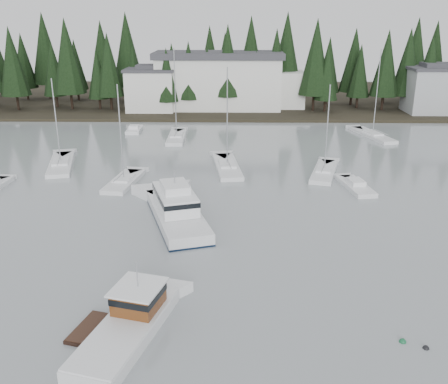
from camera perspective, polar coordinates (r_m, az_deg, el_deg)
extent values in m
cube|color=black|center=(116.50, 2.10, 10.62)|extent=(240.00, 54.00, 1.00)
cube|color=silver|center=(99.32, -8.34, 11.35)|extent=(9.00, 7.00, 7.50)
cube|color=#38383D|center=(98.85, -8.46, 13.64)|extent=(9.54, 7.42, 0.50)
cube|color=#38383D|center=(98.79, -8.47, 13.99)|extent=(4.95, 3.85, 0.80)
cube|color=#999EA0|center=(104.24, 22.88, 10.57)|extent=(10.00, 8.00, 8.00)
cube|color=#38383D|center=(103.77, 23.20, 12.87)|extent=(10.60, 8.48, 0.50)
cube|color=#38383D|center=(103.72, 23.24, 13.20)|extent=(5.50, 4.40, 0.80)
cube|color=silver|center=(100.89, -0.63, 12.39)|extent=(24.00, 10.00, 10.00)
cube|color=#38383D|center=(100.37, -0.64, 15.39)|extent=(25.00, 11.00, 1.20)
cube|color=silver|center=(103.44, 6.21, 11.62)|extent=(10.00, 8.00, 7.00)
cube|color=silver|center=(31.44, -11.09, -15.81)|extent=(5.45, 9.86, 1.35)
cube|color=silver|center=(31.03, -11.18, -14.71)|extent=(5.35, 9.66, 0.12)
cube|color=#461C0E|center=(32.03, -9.73, -11.88)|extent=(3.20, 3.38, 1.46)
cube|color=white|center=(31.63, -9.81, -10.67)|extent=(3.60, 3.82, 0.12)
cube|color=black|center=(31.88, -9.76, -11.43)|extent=(3.28, 3.44, 0.42)
cylinder|color=#A5A8AD|center=(31.20, -9.91, -9.26)|extent=(0.08, 0.08, 1.66)
cube|color=black|center=(32.65, -15.29, -15.04)|extent=(2.07, 3.54, 0.57)
cube|color=silver|center=(46.74, -5.37, -3.10)|extent=(7.49, 13.16, 1.83)
cube|color=black|center=(46.80, -5.36, -3.25)|extent=(7.55, 13.23, 0.25)
cube|color=white|center=(46.67, -5.59, -0.80)|extent=(5.01, 7.20, 1.66)
cube|color=black|center=(46.54, -5.60, -0.34)|extent=(5.10, 7.28, 0.46)
cube|color=white|center=(46.27, -5.64, 0.59)|extent=(3.21, 3.82, 0.74)
cylinder|color=#A5A8AD|center=(45.98, -5.67, 1.67)|extent=(0.10, 0.10, 1.26)
cube|color=silver|center=(57.94, -11.35, 0.93)|extent=(3.65, 8.39, 1.05)
cube|color=white|center=(57.74, -11.39, 1.54)|extent=(2.16, 2.98, 0.30)
cylinder|color=#A5A8AD|center=(56.38, -11.74, 6.58)|extent=(0.14, 0.14, 10.66)
cube|color=silver|center=(82.62, 16.60, 6.07)|extent=(5.12, 11.24, 1.05)
cube|color=white|center=(82.48, 16.64, 6.51)|extent=(2.59, 4.04, 0.30)
cylinder|color=#A5A8AD|center=(81.38, 17.07, 10.83)|extent=(0.14, 0.14, 12.85)
cube|color=silver|center=(66.83, -18.11, 2.83)|extent=(5.20, 11.08, 1.05)
cube|color=white|center=(66.66, -18.17, 3.36)|extent=(2.73, 4.00, 0.30)
cylinder|color=#A5A8AD|center=(65.50, -18.64, 7.65)|extent=(0.14, 0.14, 10.46)
cube|color=silver|center=(61.62, 11.37, 2.06)|extent=(4.95, 9.65, 1.05)
cube|color=white|center=(61.43, 11.41, 2.63)|extent=(2.54, 3.53, 0.30)
cylinder|color=#A5A8AD|center=(60.21, 11.72, 7.14)|extent=(0.14, 0.14, 10.14)
cube|color=silver|center=(78.21, -5.43, 6.07)|extent=(2.78, 10.02, 1.05)
cube|color=white|center=(78.07, -5.44, 6.53)|extent=(1.86, 3.43, 0.30)
cylinder|color=#A5A8AD|center=(76.88, -5.60, 11.21)|extent=(0.14, 0.14, 13.11)
cube|color=silver|center=(62.48, 0.36, 2.69)|extent=(4.08, 11.07, 1.05)
cube|color=white|center=(62.29, 0.36, 3.26)|extent=(2.37, 3.89, 0.30)
cylinder|color=#A5A8AD|center=(60.91, 0.37, 8.53)|extent=(0.14, 0.14, 11.91)
cube|color=silver|center=(57.10, 14.79, 0.46)|extent=(3.26, 7.04, 0.90)
cube|color=white|center=(56.89, 14.86, 1.12)|extent=(1.82, 2.38, 0.55)
cube|color=silver|center=(84.07, -10.22, 6.85)|extent=(2.40, 5.28, 0.90)
cube|color=white|center=(83.93, -10.25, 7.32)|extent=(1.56, 1.72, 0.55)
sphere|color=#145933|center=(32.33, 19.74, -15.83)|extent=(0.43, 0.43, 0.43)
sphere|color=black|center=(32.27, 22.06, -16.24)|extent=(0.39, 0.39, 0.39)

